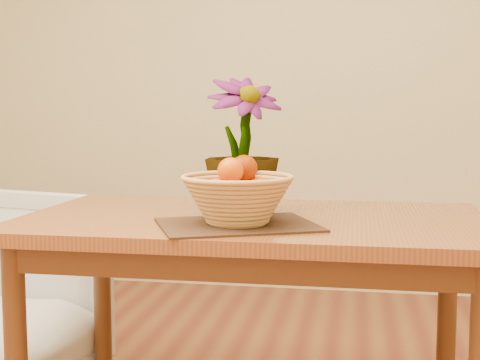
# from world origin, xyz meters

# --- Properties ---
(wall_back) EXTENTS (4.00, 0.02, 2.70)m
(wall_back) POSITION_xyz_m (0.00, 2.25, 1.35)
(wall_back) COLOR beige
(wall_back) RESTS_ON floor
(table) EXTENTS (1.40, 0.80, 0.75)m
(table) POSITION_xyz_m (0.00, 0.30, 0.66)
(table) COLOR brown
(table) RESTS_ON floor
(placemat) EXTENTS (0.52, 0.47, 0.01)m
(placemat) POSITION_xyz_m (-0.02, 0.12, 0.75)
(placemat) COLOR #352013
(placemat) RESTS_ON table
(wicker_basket) EXTENTS (0.31, 0.31, 0.13)m
(wicker_basket) POSITION_xyz_m (-0.02, 0.12, 0.82)
(wicker_basket) COLOR tan
(wicker_basket) RESTS_ON placemat
(orange_pile) EXTENTS (0.18, 0.17, 0.14)m
(orange_pile) POSITION_xyz_m (-0.01, 0.13, 0.87)
(orange_pile) COLOR #CF4703
(orange_pile) RESTS_ON wicker_basket
(potted_plant) EXTENTS (0.33, 0.33, 0.43)m
(potted_plant) POSITION_xyz_m (-0.04, 0.36, 0.96)
(potted_plant) COLOR #1C4B15
(potted_plant) RESTS_ON table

